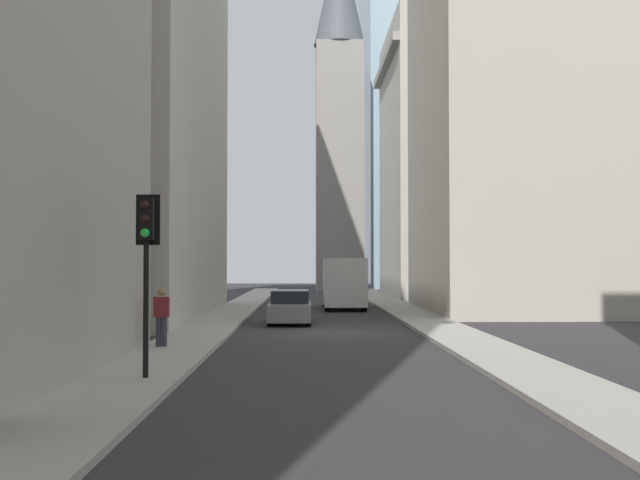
{
  "coord_description": "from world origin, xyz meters",
  "views": [
    {
      "loc": [
        -28.5,
        0.71,
        2.6
      ],
      "look_at": [
        12.26,
        -0.03,
        3.81
      ],
      "focal_mm": 42.87,
      "sensor_mm": 36.0,
      "label": 1
    }
  ],
  "objects_px": {
    "hatchback_grey": "(290,308)",
    "delivery_truck": "(344,283)",
    "traffic_light_foreground": "(146,242)",
    "discarded_bottle": "(431,326)",
    "pedestrian": "(161,315)"
  },
  "relations": [
    {
      "from": "hatchback_grey",
      "to": "delivery_truck",
      "type": "bearing_deg",
      "value": -15.08
    },
    {
      "from": "traffic_light_foreground",
      "to": "discarded_bottle",
      "type": "xyz_separation_m",
      "value": [
        11.65,
        -8.06,
        -2.79
      ]
    },
    {
      "from": "traffic_light_foreground",
      "to": "discarded_bottle",
      "type": "relative_size",
      "value": 14.61
    },
    {
      "from": "discarded_bottle",
      "to": "traffic_light_foreground",
      "type": "bearing_deg",
      "value": 145.33
    },
    {
      "from": "hatchback_grey",
      "to": "discarded_bottle",
      "type": "xyz_separation_m",
      "value": [
        -4.59,
        -5.31,
        -0.42
      ]
    },
    {
      "from": "delivery_truck",
      "to": "pedestrian",
      "type": "xyz_separation_m",
      "value": [
        -20.52,
        6.37,
        -0.39
      ]
    },
    {
      "from": "hatchback_grey",
      "to": "discarded_bottle",
      "type": "distance_m",
      "value": 7.03
    },
    {
      "from": "delivery_truck",
      "to": "hatchback_grey",
      "type": "height_order",
      "value": "delivery_truck"
    },
    {
      "from": "hatchback_grey",
      "to": "pedestrian",
      "type": "distance_m",
      "value": 10.75
    },
    {
      "from": "traffic_light_foreground",
      "to": "discarded_bottle",
      "type": "bearing_deg",
      "value": -34.67
    },
    {
      "from": "delivery_truck",
      "to": "pedestrian",
      "type": "distance_m",
      "value": 21.49
    },
    {
      "from": "hatchback_grey",
      "to": "pedestrian",
      "type": "xyz_separation_m",
      "value": [
        -10.13,
        3.57,
        0.41
      ]
    },
    {
      "from": "delivery_truck",
      "to": "pedestrian",
      "type": "relative_size",
      "value": 3.78
    },
    {
      "from": "pedestrian",
      "to": "discarded_bottle",
      "type": "bearing_deg",
      "value": -58.03
    },
    {
      "from": "delivery_truck",
      "to": "hatchback_grey",
      "type": "relative_size",
      "value": 1.5
    }
  ]
}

